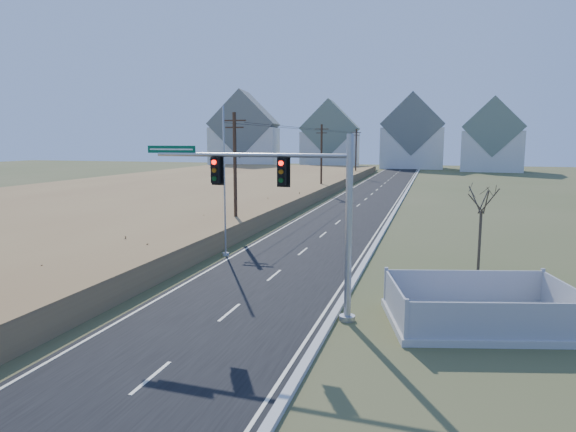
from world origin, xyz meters
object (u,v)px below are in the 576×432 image
(traffic_signal_mast, at_px, (302,206))
(bare_tree, at_px, (482,198))
(open_sign, at_px, (407,292))
(flagpole, at_px, (225,197))
(fence_enclosure, at_px, (480,317))

(traffic_signal_mast, xyz_separation_m, bare_tree, (7.37, 9.43, -0.46))
(traffic_signal_mast, distance_m, bare_tree, 11.98)
(open_sign, xyz_separation_m, flagpole, (-11.09, 5.80, 3.28))
(fence_enclosure, xyz_separation_m, flagpole, (-13.97, 8.28, 3.28))
(bare_tree, bearing_deg, flagpole, -178.96)
(flagpole, bearing_deg, bare_tree, 1.04)
(traffic_signal_mast, relative_size, flagpole, 1.01)
(fence_enclosure, distance_m, open_sign, 3.80)
(traffic_signal_mast, distance_m, open_sign, 6.63)
(traffic_signal_mast, bearing_deg, open_sign, 43.49)
(open_sign, xyz_separation_m, bare_tree, (3.42, 6.06, 3.67))
(open_sign, distance_m, bare_tree, 7.87)
(fence_enclosure, relative_size, open_sign, 13.68)
(fence_enclosure, height_order, bare_tree, bare_tree)
(open_sign, relative_size, flagpole, 0.06)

